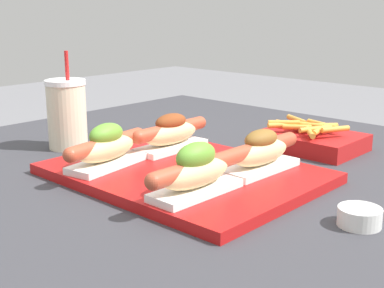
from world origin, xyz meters
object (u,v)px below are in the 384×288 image
(hot_dog_1, at_px, (196,171))
(fries_basket, at_px, (311,140))
(serving_tray, at_px, (184,173))
(hot_dog_3, at_px, (261,152))
(hot_dog_0, at_px, (107,147))
(hot_dog_2, at_px, (171,133))
(drink_cup, at_px, (67,114))
(sauce_bowl, at_px, (360,216))

(hot_dog_1, xyz_separation_m, fries_basket, (-0.04, 0.41, -0.03))
(serving_tray, bearing_deg, hot_dog_3, 35.97)
(serving_tray, height_order, fries_basket, fries_basket)
(hot_dog_1, distance_m, hot_dog_3, 0.16)
(serving_tray, distance_m, fries_basket, 0.33)
(hot_dog_0, relative_size, hot_dog_2, 0.99)
(drink_cup, bearing_deg, sauce_bowl, 2.55)
(hot_dog_0, bearing_deg, hot_dog_2, 88.84)
(hot_dog_3, distance_m, drink_cup, 0.44)
(hot_dog_2, xyz_separation_m, sauce_bowl, (0.43, -0.06, -0.04))
(serving_tray, distance_m, hot_dog_1, 0.14)
(hot_dog_1, bearing_deg, serving_tray, 141.06)
(drink_cup, bearing_deg, hot_dog_1, -8.84)
(serving_tray, xyz_separation_m, hot_dog_3, (0.11, 0.08, 0.04))
(sauce_bowl, bearing_deg, fries_basket, 129.86)
(serving_tray, relative_size, hot_dog_0, 2.28)
(fries_basket, bearing_deg, hot_dog_1, -84.01)
(hot_dog_0, height_order, drink_cup, drink_cup)
(hot_dog_1, relative_size, hot_dog_2, 1.00)
(serving_tray, bearing_deg, hot_dog_1, -38.94)
(hot_dog_2, relative_size, fries_basket, 0.99)
(hot_dog_1, distance_m, fries_basket, 0.41)
(serving_tray, height_order, hot_dog_2, hot_dog_2)
(sauce_bowl, height_order, drink_cup, drink_cup)
(hot_dog_0, distance_m, hot_dog_2, 0.16)
(hot_dog_2, height_order, fries_basket, hot_dog_2)
(serving_tray, height_order, hot_dog_0, hot_dog_0)
(hot_dog_0, xyz_separation_m, fries_basket, (0.17, 0.41, -0.03))
(hot_dog_2, bearing_deg, serving_tray, -34.57)
(hot_dog_1, bearing_deg, sauce_bowl, 23.63)
(hot_dog_0, relative_size, hot_dog_1, 0.99)
(hot_dog_2, height_order, sauce_bowl, hot_dog_2)
(fries_basket, bearing_deg, hot_dog_0, -112.45)
(hot_dog_1, height_order, hot_dog_2, hot_dog_1)
(sauce_bowl, relative_size, fries_basket, 0.30)
(hot_dog_1, xyz_separation_m, sauce_bowl, (0.22, 0.10, -0.04))
(hot_dog_2, distance_m, hot_dog_3, 0.21)
(fries_basket, bearing_deg, drink_cup, -138.49)
(sauce_bowl, bearing_deg, hot_dog_1, -156.37)
(hot_dog_3, distance_m, sauce_bowl, 0.23)
(sauce_bowl, distance_m, drink_cup, 0.65)
(hot_dog_0, height_order, hot_dog_3, hot_dog_0)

